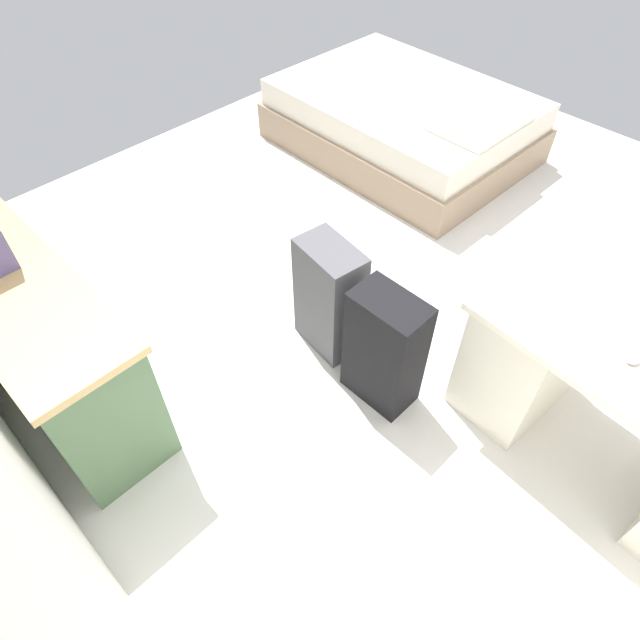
% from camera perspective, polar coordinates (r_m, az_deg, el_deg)
% --- Properties ---
extents(ground_plane, '(5.63, 5.63, 0.00)m').
position_cam_1_polar(ground_plane, '(3.36, 10.30, 1.22)').
color(ground_plane, silver).
extents(desk, '(1.48, 0.76, 0.74)m').
position_cam_1_polar(desk, '(2.74, 29.26, -8.48)').
color(desk, silver).
rests_on(desk, ground_plane).
extents(credenza, '(1.80, 0.48, 0.80)m').
position_cam_1_polar(credenza, '(3.06, -28.32, -0.23)').
color(credenza, '#4C6B47').
rests_on(credenza, ground_plane).
extents(bed, '(1.93, 1.44, 0.58)m').
position_cam_1_polar(bed, '(4.64, 8.73, 19.80)').
color(bed, gray).
rests_on(bed, ground_plane).
extents(suitcase_black, '(0.36, 0.22, 0.68)m').
position_cam_1_polar(suitcase_black, '(2.68, 6.72, -3.12)').
color(suitcase_black, black).
rests_on(suitcase_black, ground_plane).
extents(suitcase_spare_grey, '(0.39, 0.27, 0.68)m').
position_cam_1_polar(suitcase_spare_grey, '(2.89, 0.99, 2.29)').
color(suitcase_spare_grey, '#4C4C51').
rests_on(suitcase_spare_grey, ground_plane).
extents(computer_mouse, '(0.07, 0.10, 0.03)m').
position_cam_1_polar(computer_mouse, '(2.44, 30.02, -3.30)').
color(computer_mouse, white).
rests_on(computer_mouse, desk).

